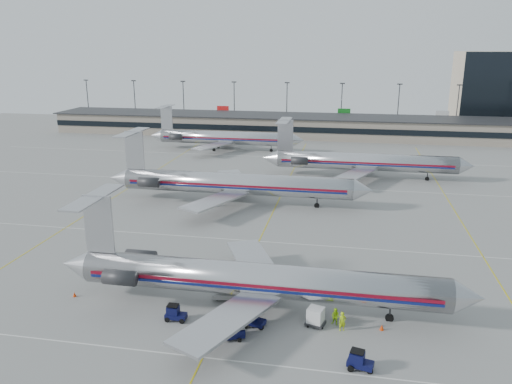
% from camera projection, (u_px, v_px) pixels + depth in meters
% --- Properties ---
extents(ground, '(260.00, 260.00, 0.00)m').
position_uv_depth(ground, '(244.00, 271.00, 61.33)').
color(ground, gray).
rests_on(ground, ground).
extents(apron_markings, '(160.00, 0.15, 0.02)m').
position_uv_depth(apron_markings, '(259.00, 241.00, 70.77)').
color(apron_markings, silver).
rests_on(apron_markings, ground).
extents(terminal, '(162.00, 17.00, 6.25)m').
position_uv_depth(terminal, '(310.00, 126.00, 152.88)').
color(terminal, gray).
rests_on(terminal, ground).
extents(light_mast_row, '(163.60, 0.40, 15.28)m').
position_uv_depth(light_mast_row, '(314.00, 103.00, 164.59)').
color(light_mast_row, '#38383D').
rests_on(light_mast_row, ground).
extents(distant_building, '(30.00, 20.00, 25.00)m').
position_uv_depth(distant_building, '(502.00, 90.00, 167.66)').
color(distant_building, tan).
rests_on(distant_building, ground).
extents(jet_foreground, '(44.40, 26.15, 11.62)m').
position_uv_depth(jet_foreground, '(251.00, 279.00, 51.82)').
color(jet_foreground, silver).
rests_on(jet_foreground, ground).
extents(jet_second_row, '(47.07, 27.72, 12.32)m').
position_uv_depth(jet_second_row, '(231.00, 183.00, 87.25)').
color(jet_second_row, silver).
rests_on(jet_second_row, ground).
extents(jet_third_row, '(43.48, 26.75, 11.89)m').
position_uv_depth(jet_third_row, '(361.00, 161.00, 104.32)').
color(jet_third_row, silver).
rests_on(jet_third_row, ground).
extents(jet_back_row, '(41.91, 25.78, 11.46)m').
position_uv_depth(jet_back_row, '(223.00, 137.00, 132.51)').
color(jet_back_row, silver).
rests_on(jet_back_row, ground).
extents(tug_left, '(2.11, 1.13, 1.72)m').
position_uv_depth(tug_left, '(175.00, 313.00, 50.14)').
color(tug_left, '#090C36').
rests_on(tug_left, ground).
extents(tug_center, '(2.45, 1.69, 1.82)m').
position_uv_depth(tug_center, '(252.00, 319.00, 49.07)').
color(tug_center, '#090C36').
rests_on(tug_center, ground).
extents(tug_right, '(2.39, 1.58, 1.79)m').
position_uv_depth(tug_right, '(359.00, 361.00, 42.53)').
color(tug_right, '#090C36').
rests_on(tug_right, ground).
extents(cart_inner, '(1.85, 1.40, 0.96)m').
position_uv_depth(cart_inner, '(217.00, 325.00, 48.58)').
color(cart_inner, '#090C36').
rests_on(cart_inner, ground).
extents(cart_outer, '(2.58, 2.22, 1.23)m').
position_uv_depth(cart_outer, '(233.00, 331.00, 47.19)').
color(cart_outer, '#090C36').
rests_on(cart_outer, ground).
extents(uld_container, '(2.13, 1.93, 1.88)m').
position_uv_depth(uld_container, '(316.00, 317.00, 49.22)').
color(uld_container, '#2D2D30').
rests_on(uld_container, ground).
extents(belt_loader, '(4.79, 2.10, 2.47)m').
position_uv_depth(belt_loader, '(232.00, 294.00, 54.41)').
color(belt_loader, gray).
rests_on(belt_loader, ground).
extents(ramp_worker_near, '(0.84, 0.72, 1.96)m').
position_uv_depth(ramp_worker_near, '(342.00, 321.00, 48.31)').
color(ramp_worker_near, '#B6DD14').
rests_on(ramp_worker_near, ground).
extents(ramp_worker_far, '(1.06, 0.96, 1.79)m').
position_uv_depth(ramp_worker_far, '(336.00, 317.00, 49.31)').
color(ramp_worker_far, '#AEEF16').
rests_on(ramp_worker_far, ground).
extents(cone_right, '(0.48, 0.48, 0.58)m').
position_uv_depth(cone_right, '(382.00, 327.00, 48.57)').
color(cone_right, red).
rests_on(cone_right, ground).
extents(cone_left, '(0.49, 0.49, 0.54)m').
position_uv_depth(cone_left, '(74.00, 294.00, 55.07)').
color(cone_left, red).
rests_on(cone_left, ground).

